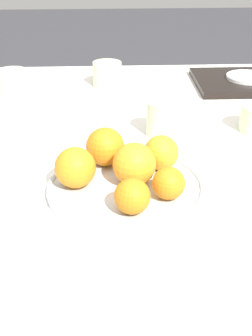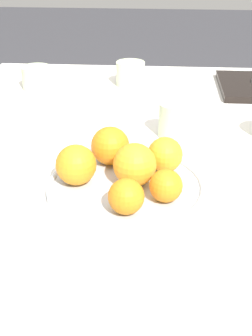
{
  "view_description": "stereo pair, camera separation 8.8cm",
  "coord_description": "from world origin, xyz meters",
  "px_view_note": "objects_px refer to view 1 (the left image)",
  "views": [
    {
      "loc": [
        -0.1,
        -1.08,
        1.24
      ],
      "look_at": [
        -0.07,
        -0.31,
        0.82
      ],
      "focal_mm": 50.0,
      "sensor_mm": 36.0,
      "label": 1
    },
    {
      "loc": [
        -0.01,
        -1.08,
        1.24
      ],
      "look_at": [
        -0.07,
        -0.31,
        0.82
      ],
      "focal_mm": 50.0,
      "sensor_mm": 36.0,
      "label": 2
    }
  ],
  "objects_px": {
    "orange_1": "(105,147)",
    "cup_3": "(161,118)",
    "side_plate": "(248,77)",
    "serving_tray": "(247,82)",
    "orange_4": "(132,196)",
    "cup_2": "(107,74)",
    "cup_0": "(13,81)",
    "orange_0": "(134,164)",
    "orange_5": "(75,168)",
    "orange_3": "(169,183)",
    "fruit_platter": "(126,187)",
    "orange_2": "(161,153)"
  },
  "relations": [
    {
      "from": "orange_1",
      "to": "cup_3",
      "type": "relative_size",
      "value": 0.96
    },
    {
      "from": "side_plate",
      "to": "serving_tray",
      "type": "bearing_deg",
      "value": -90.0
    },
    {
      "from": "orange_4",
      "to": "cup_3",
      "type": "relative_size",
      "value": 0.77
    },
    {
      "from": "serving_tray",
      "to": "cup_2",
      "type": "bearing_deg",
      "value": 178.29
    },
    {
      "from": "side_plate",
      "to": "cup_0",
      "type": "bearing_deg",
      "value": -177.03
    },
    {
      "from": "orange_0",
      "to": "orange_1",
      "type": "relative_size",
      "value": 1.04
    },
    {
      "from": "orange_0",
      "to": "orange_5",
      "type": "height_order",
      "value": "orange_0"
    },
    {
      "from": "orange_0",
      "to": "orange_3",
      "type": "bearing_deg",
      "value": -43.0
    },
    {
      "from": "orange_4",
      "to": "orange_1",
      "type": "bearing_deg",
      "value": 104.08
    },
    {
      "from": "orange_3",
      "to": "cup_3",
      "type": "bearing_deg",
      "value": 86.3
    },
    {
      "from": "side_plate",
      "to": "fruit_platter",
      "type": "bearing_deg",
      "value": -123.49
    },
    {
      "from": "orange_3",
      "to": "orange_5",
      "type": "bearing_deg",
      "value": 163.39
    },
    {
      "from": "cup_0",
      "to": "cup_3",
      "type": "bearing_deg",
      "value": -38.01
    },
    {
      "from": "orange_0",
      "to": "side_plate",
      "type": "distance_m",
      "value": 0.72
    },
    {
      "from": "orange_1",
      "to": "orange_4",
      "type": "bearing_deg",
      "value": -75.92
    },
    {
      "from": "orange_1",
      "to": "cup_0",
      "type": "relative_size",
      "value": 0.9
    },
    {
      "from": "serving_tray",
      "to": "orange_4",
      "type": "bearing_deg",
      "value": -119.52
    },
    {
      "from": "orange_1",
      "to": "orange_3",
      "type": "height_order",
      "value": "orange_1"
    },
    {
      "from": "orange_0",
      "to": "orange_5",
      "type": "relative_size",
      "value": 1.06
    },
    {
      "from": "orange_5",
      "to": "orange_4",
      "type": "bearing_deg",
      "value": -42.7
    },
    {
      "from": "orange_1",
      "to": "side_plate",
      "type": "height_order",
      "value": "orange_1"
    },
    {
      "from": "orange_4",
      "to": "side_plate",
      "type": "height_order",
      "value": "orange_4"
    },
    {
      "from": "fruit_platter",
      "to": "orange_3",
      "type": "height_order",
      "value": "orange_3"
    },
    {
      "from": "cup_0",
      "to": "cup_3",
      "type": "xyz_separation_m",
      "value": [
        0.41,
        -0.32,
        0.01
      ]
    },
    {
      "from": "orange_4",
      "to": "cup_0",
      "type": "height_order",
      "value": "orange_4"
    },
    {
      "from": "orange_4",
      "to": "cup_2",
      "type": "relative_size",
      "value": 0.73
    },
    {
      "from": "serving_tray",
      "to": "cup_3",
      "type": "relative_size",
      "value": 3.88
    },
    {
      "from": "orange_3",
      "to": "fruit_platter",
      "type": "bearing_deg",
      "value": 147.43
    },
    {
      "from": "orange_1",
      "to": "serving_tray",
      "type": "distance_m",
      "value": 0.69
    },
    {
      "from": "orange_2",
      "to": "side_plate",
      "type": "relative_size",
      "value": 0.55
    },
    {
      "from": "cup_0",
      "to": "cup_3",
      "type": "relative_size",
      "value": 1.07
    },
    {
      "from": "cup_3",
      "to": "orange_4",
      "type": "bearing_deg",
      "value": -104.19
    },
    {
      "from": "serving_tray",
      "to": "cup_0",
      "type": "bearing_deg",
      "value": -177.03
    },
    {
      "from": "orange_0",
      "to": "cup_3",
      "type": "relative_size",
      "value": 1.0
    },
    {
      "from": "orange_0",
      "to": "orange_4",
      "type": "bearing_deg",
      "value": -95.49
    },
    {
      "from": "orange_3",
      "to": "cup_3",
      "type": "height_order",
      "value": "cup_3"
    },
    {
      "from": "orange_2",
      "to": "cup_2",
      "type": "distance_m",
      "value": 0.57
    },
    {
      "from": "cup_0",
      "to": "serving_tray",
      "type": "bearing_deg",
      "value": 2.97
    },
    {
      "from": "orange_3",
      "to": "orange_5",
      "type": "xyz_separation_m",
      "value": [
        -0.17,
        0.05,
        0.01
      ]
    },
    {
      "from": "orange_1",
      "to": "cup_3",
      "type": "xyz_separation_m",
      "value": [
        0.13,
        0.17,
        -0.01
      ]
    },
    {
      "from": "cup_0",
      "to": "cup_2",
      "type": "xyz_separation_m",
      "value": [
        0.28,
        0.05,
        0.0
      ]
    },
    {
      "from": "orange_1",
      "to": "orange_4",
      "type": "relative_size",
      "value": 1.25
    },
    {
      "from": "fruit_platter",
      "to": "cup_2",
      "type": "relative_size",
      "value": 3.48
    },
    {
      "from": "orange_1",
      "to": "side_plate",
      "type": "xyz_separation_m",
      "value": [
        0.45,
        0.53,
        -0.03
      ]
    },
    {
      "from": "side_plate",
      "to": "cup_2",
      "type": "distance_m",
      "value": 0.44
    },
    {
      "from": "orange_4",
      "to": "serving_tray",
      "type": "height_order",
      "value": "orange_4"
    },
    {
      "from": "orange_5",
      "to": "orange_1",
      "type": "bearing_deg",
      "value": 56.36
    },
    {
      "from": "orange_2",
      "to": "orange_3",
      "type": "xyz_separation_m",
      "value": [
        0.0,
        -0.11,
        -0.01
      ]
    },
    {
      "from": "fruit_platter",
      "to": "orange_3",
      "type": "distance_m",
      "value": 0.1
    },
    {
      "from": "orange_2",
      "to": "orange_3",
      "type": "relative_size",
      "value": 1.17
    }
  ]
}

